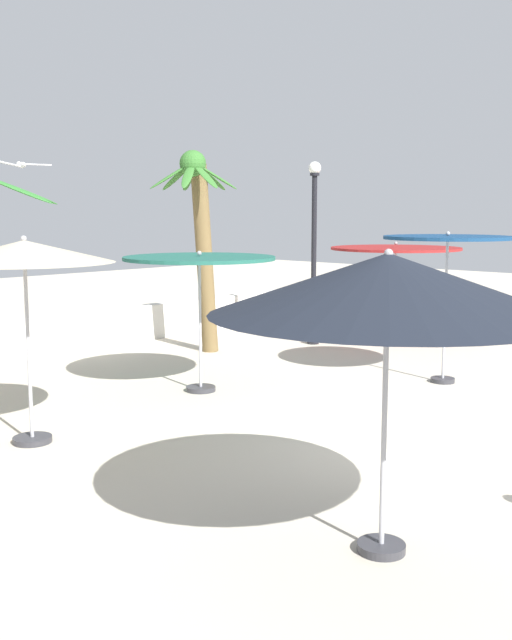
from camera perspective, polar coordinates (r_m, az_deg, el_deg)
name	(u,v)px	position (r m, az deg, el deg)	size (l,w,h in m)	color
ground_plane	(448,453)	(10.13, 14.39, -9.75)	(56.00, 56.00, 0.00)	beige
boundary_wall	(42,336)	(16.78, -15.95, -1.21)	(25.20, 0.30, 0.85)	silver
patio_umbrella_0	(24,254)	(10.25, -17.18, 4.78)	(2.35, 2.35, 2.78)	#333338
patio_umbrella_1	(396,252)	(18.68, 10.56, 5.09)	(3.16, 3.16, 2.36)	#333338
patio_umbrella_2	(199,266)	(12.78, -4.32, 4.13)	(2.58, 2.58, 2.43)	#333338
patio_umbrella_3	(447,246)	(13.83, 14.33, 5.48)	(2.27, 2.27, 2.74)	#333338
patio_umbrella_4	(388,285)	(6.63, 9.97, 2.63)	(3.16, 3.16, 2.76)	#333338
palm_tree_2	(201,229)	(16.32, -4.22, 6.90)	(1.85, 1.91, 4.37)	brown
lamp_post_1	(314,248)	(17.49, 4.42, 5.45)	(0.29, 0.29, 4.21)	black
seagull_0	(22,164)	(16.19, -17.36, 11.20)	(1.20, 0.39, 0.15)	white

